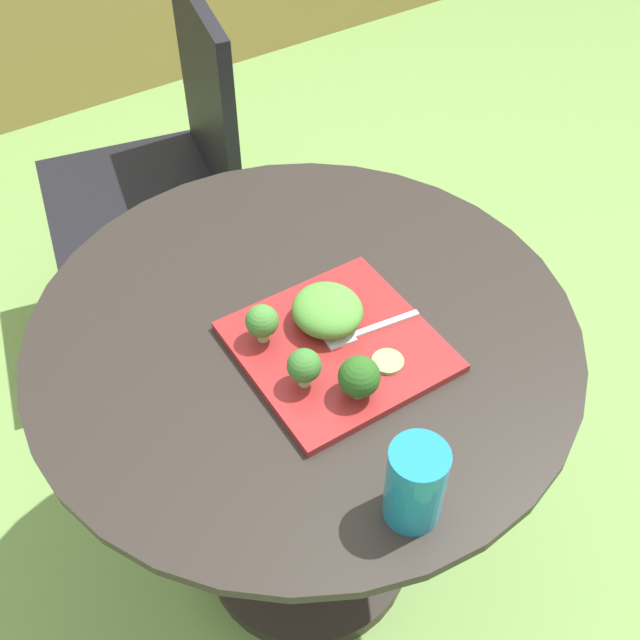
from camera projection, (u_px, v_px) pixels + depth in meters
name	position (u px, v px, depth m)	size (l,w,h in m)	color
ground_plane	(308.00, 550.00, 1.72)	(12.00, 12.00, 0.00)	#70994C
patio_table	(306.00, 432.00, 1.39)	(0.85, 0.85, 0.74)	#28231E
patio_chair	(169.00, 158.00, 1.85)	(0.52, 0.52, 0.90)	black
salad_plate	(338.00, 346.00, 1.15)	(0.28, 0.28, 0.01)	maroon
drinking_glass	(415.00, 487.00, 0.93)	(0.07, 0.07, 0.13)	teal
fork	(364.00, 331.00, 1.16)	(0.15, 0.04, 0.00)	silver
lettuce_mound	(327.00, 310.00, 1.15)	(0.11, 0.11, 0.05)	#519338
broccoli_floret_0	(304.00, 366.00, 1.06)	(0.05, 0.05, 0.06)	#99B770
broccoli_floret_1	(359.00, 377.00, 1.05)	(0.06, 0.06, 0.07)	#99B770
broccoli_floret_2	(262.00, 322.00, 1.12)	(0.05, 0.05, 0.06)	#99B770
cucumber_slice_0	(388.00, 362.00, 1.11)	(0.05, 0.05, 0.01)	#8EB766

